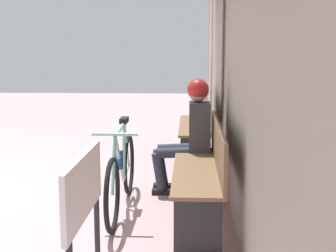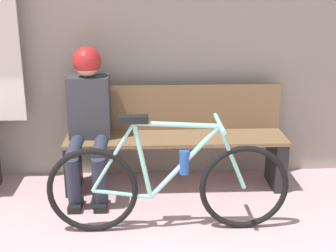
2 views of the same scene
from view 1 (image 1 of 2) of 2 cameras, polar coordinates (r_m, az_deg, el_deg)
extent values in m
cube|color=#9E9384|center=(4.39, 8.84, 10.14)|extent=(12.00, 0.12, 3.20)
cube|color=brown|center=(4.33, 3.48, -5.13)|extent=(1.85, 0.42, 0.03)
cube|color=brown|center=(4.29, 6.12, -2.35)|extent=(1.85, 0.03, 0.40)
cube|color=#232326|center=(5.23, 3.32, -5.20)|extent=(0.10, 0.36, 0.44)
cube|color=#232326|center=(3.56, 3.65, -12.28)|extent=(0.10, 0.36, 0.44)
torus|color=black|center=(5.01, -4.80, -4.67)|extent=(0.64, 0.04, 0.64)
torus|color=black|center=(3.99, -6.81, -8.39)|extent=(0.64, 0.04, 0.64)
cylinder|color=#93DBCC|center=(4.34, -5.89, -0.39)|extent=(0.58, 0.03, 0.07)
cylinder|color=#93DBCC|center=(4.34, -5.94, -4.11)|extent=(0.50, 0.03, 0.55)
cylinder|color=#93DBCC|center=(4.62, -5.41, -3.09)|extent=(0.14, 0.03, 0.56)
cylinder|color=#93DBCC|center=(4.82, -5.11, -5.59)|extent=(0.41, 0.03, 0.08)
cylinder|color=#93DBCC|center=(4.81, -5.08, -2.23)|extent=(0.32, 0.02, 0.51)
cylinder|color=#93DBCC|center=(4.02, -6.65, -4.81)|extent=(0.22, 0.03, 0.48)
cube|color=black|center=(4.62, -5.37, 0.72)|extent=(0.20, 0.07, 0.05)
cylinder|color=#93DBCC|center=(4.06, -6.50, -1.02)|extent=(0.03, 0.40, 0.03)
cylinder|color=#235199|center=(4.34, -5.94, -4.11)|extent=(0.07, 0.07, 0.17)
cylinder|color=#2D3342|center=(5.12, 1.05, -2.78)|extent=(0.11, 0.42, 0.13)
cylinder|color=#2D3342|center=(5.18, -0.91, -4.98)|extent=(0.11, 0.17, 0.41)
cube|color=black|center=(5.23, -0.58, -7.35)|extent=(0.10, 0.22, 0.06)
cylinder|color=#2D3342|center=(4.93, 0.98, -3.26)|extent=(0.11, 0.42, 0.13)
cylinder|color=#2D3342|center=(4.98, -1.06, -5.55)|extent=(0.11, 0.17, 0.41)
cube|color=black|center=(5.04, -0.71, -8.00)|extent=(0.10, 0.22, 0.06)
cube|color=#38383D|center=(4.97, 3.86, -0.02)|extent=(0.34, 0.22, 0.52)
sphere|color=tan|center=(4.93, 3.67, 4.10)|extent=(0.20, 0.20, 0.20)
sphere|color=#B22323|center=(4.93, 3.68, 4.45)|extent=(0.23, 0.23, 0.23)
cube|color=brown|center=(6.74, 3.19, 0.10)|extent=(1.84, 0.42, 0.03)
cube|color=brown|center=(6.71, 4.87, 1.90)|extent=(1.84, 0.03, 0.40)
cube|color=#232326|center=(7.64, 3.12, -0.58)|extent=(0.10, 0.36, 0.44)
cube|color=#232326|center=(5.93, 3.25, -3.47)|extent=(0.10, 0.36, 0.44)
cylinder|color=#B7B2A8|center=(5.91, 5.10, 4.90)|extent=(0.05, 0.05, 2.15)
cube|color=silver|center=(5.67, 5.24, 7.61)|extent=(0.40, 0.02, 1.58)
cylinder|color=#232326|center=(3.15, -8.60, -13.82)|extent=(0.04, 0.04, 0.59)
cube|color=white|center=(2.68, -10.29, -7.31)|extent=(0.86, 0.03, 0.36)
camera|label=2|loc=(5.74, -37.46, 9.90)|focal=50.00mm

